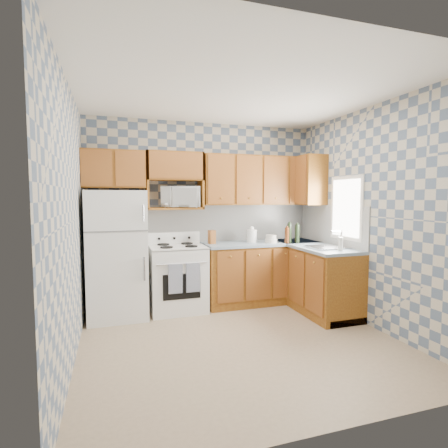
% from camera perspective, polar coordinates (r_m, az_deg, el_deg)
% --- Properties ---
extents(floor, '(3.40, 3.40, 0.00)m').
position_cam_1_polar(floor, '(4.09, 2.67, -18.58)').
color(floor, '#8B7359').
rests_on(floor, ground).
extents(back_wall, '(3.40, 0.02, 2.70)m').
position_cam_1_polar(back_wall, '(5.30, -3.31, 1.74)').
color(back_wall, slate).
rests_on(back_wall, ground).
extents(right_wall, '(0.02, 3.20, 2.70)m').
position_cam_1_polar(right_wall, '(4.64, 22.81, 1.03)').
color(right_wall, slate).
rests_on(right_wall, ground).
extents(backsplash_back, '(2.60, 0.02, 0.56)m').
position_cam_1_polar(backsplash_back, '(5.41, 0.83, 0.21)').
color(backsplash_back, silver).
rests_on(backsplash_back, back_wall).
extents(backsplash_right, '(0.02, 1.60, 0.56)m').
position_cam_1_polar(backsplash_right, '(5.28, 17.04, -0.09)').
color(backsplash_right, silver).
rests_on(backsplash_right, right_wall).
extents(refrigerator, '(0.75, 0.70, 1.68)m').
position_cam_1_polar(refrigerator, '(4.84, -17.07, -4.78)').
color(refrigerator, white).
rests_on(refrigerator, floor).
extents(stove_body, '(0.76, 0.65, 0.90)m').
position_cam_1_polar(stove_body, '(5.01, -7.61, -8.86)').
color(stove_body, white).
rests_on(stove_body, floor).
extents(cooktop, '(0.76, 0.65, 0.02)m').
position_cam_1_polar(cooktop, '(4.92, -7.66, -3.70)').
color(cooktop, silver).
rests_on(cooktop, stove_body).
extents(backguard, '(0.76, 0.08, 0.17)m').
position_cam_1_polar(backguard, '(5.18, -8.20, -2.25)').
color(backguard, white).
rests_on(backguard, cooktop).
extents(dish_towel_left, '(0.18, 0.02, 0.39)m').
position_cam_1_polar(dish_towel_left, '(4.64, -7.92, -8.84)').
color(dish_towel_left, navy).
rests_on(dish_towel_left, stove_body).
extents(dish_towel_right, '(0.18, 0.02, 0.39)m').
position_cam_1_polar(dish_towel_right, '(4.69, -5.07, -8.69)').
color(dish_towel_right, navy).
rests_on(dish_towel_right, stove_body).
extents(base_cabinets_back, '(1.75, 0.60, 0.88)m').
position_cam_1_polar(base_cabinets_back, '(5.40, 6.13, -7.97)').
color(base_cabinets_back, '#622D0F').
rests_on(base_cabinets_back, floor).
extents(base_cabinets_right, '(0.60, 1.60, 0.88)m').
position_cam_1_polar(base_cabinets_right, '(5.23, 14.21, -8.49)').
color(base_cabinets_right, '#622D0F').
rests_on(base_cabinets_right, floor).
extents(countertop_back, '(1.77, 0.63, 0.04)m').
position_cam_1_polar(countertop_back, '(5.32, 6.19, -3.14)').
color(countertop_back, slate).
rests_on(countertop_back, base_cabinets_back).
extents(countertop_right, '(0.63, 1.60, 0.04)m').
position_cam_1_polar(countertop_right, '(5.15, 14.26, -3.50)').
color(countertop_right, slate).
rests_on(countertop_right, base_cabinets_right).
extents(upper_cabinets_back, '(1.75, 0.33, 0.74)m').
position_cam_1_polar(upper_cabinets_back, '(5.41, 5.67, 7.08)').
color(upper_cabinets_back, '#622D0F').
rests_on(upper_cabinets_back, back_wall).
extents(upper_cabinets_fridge, '(0.82, 0.33, 0.50)m').
position_cam_1_polar(upper_cabinets_fridge, '(4.97, -17.56, 8.52)').
color(upper_cabinets_fridge, '#622D0F').
rests_on(upper_cabinets_fridge, back_wall).
extents(upper_cabinets_right, '(0.33, 0.70, 0.74)m').
position_cam_1_polar(upper_cabinets_right, '(5.57, 13.21, 6.90)').
color(upper_cabinets_right, '#622D0F').
rests_on(upper_cabinets_right, right_wall).
extents(microwave_shelf, '(0.80, 0.33, 0.03)m').
position_cam_1_polar(microwave_shelf, '(5.03, -8.04, 2.53)').
color(microwave_shelf, '#622D0F').
rests_on(microwave_shelf, back_wall).
extents(microwave, '(0.61, 0.49, 0.30)m').
position_cam_1_polar(microwave, '(5.05, -7.00, 4.42)').
color(microwave, white).
rests_on(microwave, microwave_shelf).
extents(sink, '(0.48, 0.40, 0.03)m').
position_cam_1_polar(sink, '(4.86, 16.50, -3.71)').
color(sink, '#B7B7BC').
rests_on(sink, countertop_right).
extents(window, '(0.02, 0.66, 0.86)m').
position_cam_1_polar(window, '(4.98, 19.35, 2.48)').
color(window, silver).
rests_on(window, right_wall).
extents(bottle_0, '(0.06, 0.06, 0.29)m').
position_cam_1_polar(bottle_0, '(5.28, 10.62, -1.45)').
color(bottle_0, black).
rests_on(bottle_0, countertop_back).
extents(bottle_1, '(0.06, 0.06, 0.27)m').
position_cam_1_polar(bottle_1, '(5.28, 11.87, -1.57)').
color(bottle_1, black).
rests_on(bottle_1, countertop_back).
extents(bottle_2, '(0.06, 0.06, 0.25)m').
position_cam_1_polar(bottle_2, '(5.39, 11.83, -1.56)').
color(bottle_2, '#50250F').
rests_on(bottle_2, countertop_back).
extents(bottle_3, '(0.06, 0.06, 0.23)m').
position_cam_1_polar(bottle_3, '(5.20, 10.23, -1.85)').
color(bottle_3, '#50250F').
rests_on(bottle_3, countertop_back).
extents(knife_block, '(0.11, 0.11, 0.20)m').
position_cam_1_polar(knife_block, '(5.08, -2.00, -2.13)').
color(knife_block, '#73340E').
rests_on(knife_block, countertop_back).
extents(electric_kettle, '(0.15, 0.15, 0.19)m').
position_cam_1_polar(electric_kettle, '(5.25, 4.55, -1.97)').
color(electric_kettle, white).
rests_on(electric_kettle, countertop_back).
extents(food_containers, '(0.18, 0.18, 0.12)m').
position_cam_1_polar(food_containers, '(5.22, 7.69, -2.42)').
color(food_containers, beige).
rests_on(food_containers, countertop_back).
extents(soap_bottle, '(0.06, 0.06, 0.17)m').
position_cam_1_polar(soap_bottle, '(4.67, 18.49, -3.09)').
color(soap_bottle, beige).
rests_on(soap_bottle, countertop_right).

